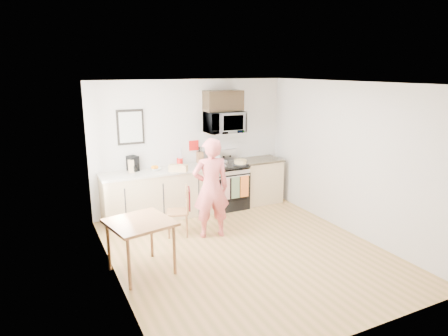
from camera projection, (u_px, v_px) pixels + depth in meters
name	position (u px, v px, depth m)	size (l,w,h in m)	color
floor	(246.00, 251.00, 6.30)	(4.60, 4.60, 0.00)	olive
back_wall	(191.00, 146.00, 7.99)	(4.00, 0.04, 2.60)	silver
front_wall	(360.00, 223.00, 3.98)	(4.00, 0.04, 2.60)	silver
left_wall	(112.00, 188.00, 5.14)	(0.04, 4.60, 2.60)	silver
right_wall	(349.00, 158.00, 6.84)	(0.04, 4.60, 2.60)	silver
ceiling	(249.00, 83.00, 5.67)	(4.00, 4.60, 0.04)	white
window	(103.00, 157.00, 5.79)	(0.06, 1.40, 1.50)	white
cabinet_left	(159.00, 195.00, 7.60)	(2.10, 0.60, 0.90)	#CAB581
countertop_left	(158.00, 172.00, 7.48)	(2.14, 0.64, 0.04)	beige
cabinet_right	(259.00, 181.00, 8.55)	(0.84, 0.60, 0.90)	#CAB581
countertop_right	(260.00, 160.00, 8.43)	(0.88, 0.64, 0.04)	black
range	(226.00, 187.00, 8.19)	(0.76, 0.70, 1.16)	black
microwave	(224.00, 122.00, 7.96)	(0.76, 0.51, 0.42)	silver
upper_cabinet	(223.00, 101.00, 7.90)	(0.76, 0.35, 0.40)	black
wall_art	(131.00, 127.00, 7.35)	(0.50, 0.04, 0.65)	black
wall_trivet	(194.00, 145.00, 8.00)	(0.20, 0.02, 0.20)	#B1120F
person	(211.00, 188.00, 6.67)	(0.62, 0.41, 1.71)	#CD383D
dining_table	(140.00, 227.00, 5.50)	(0.84, 0.84, 0.77)	brown
chair	(184.00, 204.00, 6.80)	(0.49, 0.46, 0.86)	brown
knife_block	(200.00, 158.00, 8.05)	(0.10, 0.15, 0.23)	brown
utensil_crock	(180.00, 159.00, 7.83)	(0.12, 0.12, 0.36)	#B1120F
fruit_bowl	(156.00, 168.00, 7.49)	(0.21, 0.21, 0.09)	white
milk_carton	(131.00, 166.00, 7.32)	(0.09, 0.09, 0.24)	tan
coffee_maker	(133.00, 164.00, 7.41)	(0.22, 0.27, 0.29)	black
bread_bag	(178.00, 168.00, 7.41)	(0.34, 0.16, 0.12)	tan
cake	(240.00, 162.00, 8.00)	(0.30, 0.30, 0.10)	black
kettle	(216.00, 157.00, 8.18)	(0.20, 0.20, 0.25)	white
pot	(222.00, 164.00, 7.85)	(0.21, 0.35, 0.10)	silver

